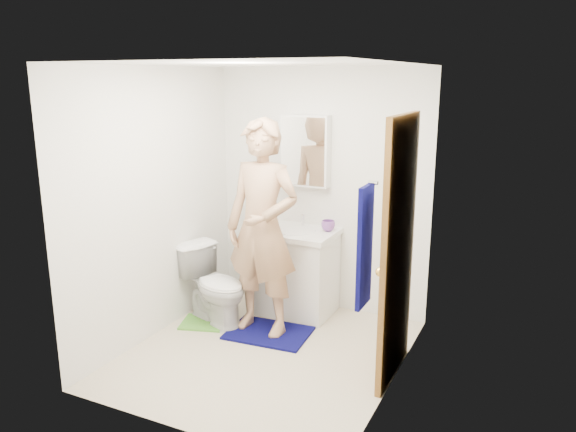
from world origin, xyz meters
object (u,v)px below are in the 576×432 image
object	(u,v)px
toothbrush_cup	(328,226)
man	(262,228)
towel	(365,247)
toilet	(215,285)
medicine_cabinet	(305,151)
soap_dispenser	(269,218)
vanity_cabinet	(295,274)

from	to	relation	value
toothbrush_cup	man	size ratio (longest dim) A/B	0.07
towel	man	world-z (taller)	man
towel	toilet	xyz separation A→B (m)	(-1.76, 0.93, -0.88)
medicine_cabinet	man	bearing A→B (deg)	-95.05
soap_dispenser	toothbrush_cup	world-z (taller)	soap_dispenser
toilet	soap_dispenser	bearing A→B (deg)	-11.84
vanity_cabinet	soap_dispenser	bearing A→B (deg)	-171.72
vanity_cabinet	soap_dispenser	distance (m)	0.61
vanity_cabinet	toilet	world-z (taller)	vanity_cabinet
man	towel	bearing A→B (deg)	-33.91
toilet	man	world-z (taller)	man
vanity_cabinet	toothbrush_cup	xyz separation A→B (m)	(0.30, 0.11, 0.50)
medicine_cabinet	man	xyz separation A→B (m)	(-0.07, -0.77, -0.60)
toilet	toothbrush_cup	bearing A→B (deg)	-33.08
toothbrush_cup	medicine_cabinet	bearing A→B (deg)	159.25
medicine_cabinet	man	distance (m)	0.98
medicine_cabinet	toothbrush_cup	bearing A→B (deg)	-20.75
soap_dispenser	man	distance (m)	0.55
medicine_cabinet	toothbrush_cup	distance (m)	0.77
towel	soap_dispenser	bearing A→B (deg)	134.96
vanity_cabinet	man	distance (m)	0.81
medicine_cabinet	man	world-z (taller)	man
soap_dispenser	medicine_cabinet	bearing A→B (deg)	44.91
vanity_cabinet	toothbrush_cup	world-z (taller)	toothbrush_cup
medicine_cabinet	toilet	distance (m)	1.57
medicine_cabinet	towel	world-z (taller)	medicine_cabinet
toilet	soap_dispenser	distance (m)	0.84
towel	vanity_cabinet	bearing A→B (deg)	128.47
soap_dispenser	vanity_cabinet	bearing A→B (deg)	8.28
medicine_cabinet	toilet	xyz separation A→B (m)	(-0.58, -0.78, -1.23)
man	medicine_cabinet	bearing A→B (deg)	87.99
vanity_cabinet	medicine_cabinet	bearing A→B (deg)	90.00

